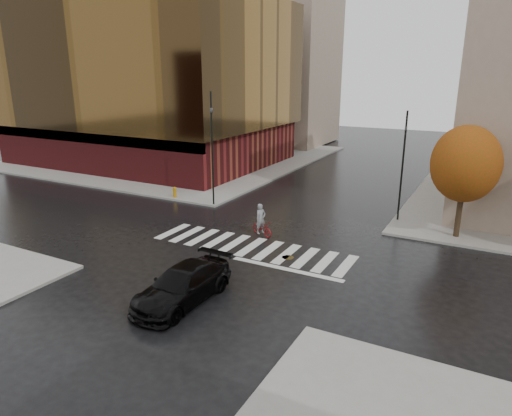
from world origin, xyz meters
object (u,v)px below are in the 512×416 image
(cyclist, at_px, (262,225))
(traffic_light_nw, at_px, (212,141))
(sedan, at_px, (183,285))
(traffic_light_ne, at_px, (403,160))
(fire_hydrant, at_px, (175,191))

(cyclist, height_order, traffic_light_nw, traffic_light_nw)
(sedan, relative_size, cyclist, 2.70)
(traffic_light_nw, distance_m, traffic_light_ne, 12.90)
(sedan, distance_m, fire_hydrant, 16.64)
(traffic_light_nw, height_order, fire_hydrant, traffic_light_nw)
(sedan, bearing_deg, fire_hydrant, 130.99)
(cyclist, xyz_separation_m, traffic_light_nw, (-5.93, 3.80, 4.14))
(traffic_light_nw, bearing_deg, cyclist, 64.81)
(fire_hydrant, bearing_deg, sedan, -50.88)
(cyclist, distance_m, traffic_light_nw, 8.17)
(sedan, bearing_deg, traffic_light_ne, 71.26)
(sedan, xyz_separation_m, traffic_light_nw, (-6.80, 12.71, 4.04))
(cyclist, bearing_deg, traffic_light_nw, 81.98)
(sedan, xyz_separation_m, traffic_light_ne, (5.80, 15.41, 3.35))
(traffic_light_nw, height_order, traffic_light_ne, traffic_light_nw)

